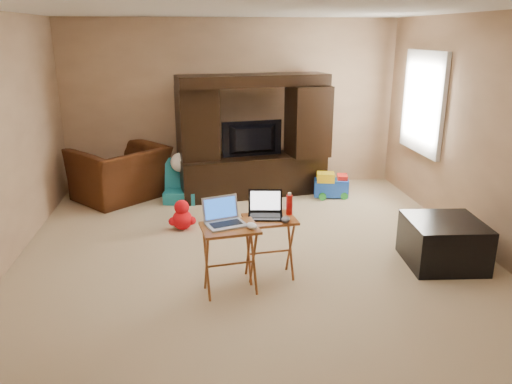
{
  "coord_description": "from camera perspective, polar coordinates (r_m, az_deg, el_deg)",
  "views": [
    {
      "loc": [
        -0.57,
        -4.81,
        2.28
      ],
      "look_at": [
        0.0,
        -0.2,
        0.8
      ],
      "focal_mm": 35.0,
      "sensor_mm": 36.0,
      "label": 1
    }
  ],
  "objects": [
    {
      "name": "floor",
      "position": [
        5.35,
        -0.27,
        -7.53
      ],
      "size": [
        5.5,
        5.5,
        0.0
      ],
      "primitive_type": "plane",
      "color": "#CFB68F",
      "rests_on": "ground"
    },
    {
      "name": "ceiling",
      "position": [
        4.84,
        -0.31,
        20.29
      ],
      "size": [
        5.5,
        5.5,
        0.0
      ],
      "primitive_type": "plane",
      "rotation": [
        3.14,
        0.0,
        0.0
      ],
      "color": "silver",
      "rests_on": "ground"
    },
    {
      "name": "wall_back",
      "position": [
        7.65,
        -2.77,
        9.95
      ],
      "size": [
        5.0,
        0.0,
        5.0
      ],
      "primitive_type": "plane",
      "rotation": [
        1.57,
        0.0,
        0.0
      ],
      "color": "tan",
      "rests_on": "ground"
    },
    {
      "name": "wall_front",
      "position": [
        2.37,
        7.7,
        -8.31
      ],
      "size": [
        5.0,
        0.0,
        5.0
      ],
      "primitive_type": "plane",
      "rotation": [
        -1.57,
        0.0,
        0.0
      ],
      "color": "tan",
      "rests_on": "ground"
    },
    {
      "name": "wall_right",
      "position": [
        5.8,
        25.21,
        5.77
      ],
      "size": [
        0.0,
        5.5,
        5.5
      ],
      "primitive_type": "plane",
      "rotation": [
        1.57,
        0.0,
        -1.57
      ],
      "color": "tan",
      "rests_on": "ground"
    },
    {
      "name": "window_pane",
      "position": [
        7.11,
        18.7,
        9.67
      ],
      "size": [
        0.0,
        1.2,
        1.2
      ],
      "primitive_type": "plane",
      "rotation": [
        1.57,
        0.0,
        -1.57
      ],
      "color": "white",
      "rests_on": "ground"
    },
    {
      "name": "window_frame",
      "position": [
        7.1,
        18.55,
        9.68
      ],
      "size": [
        0.06,
        1.14,
        1.34
      ],
      "primitive_type": "cube",
      "color": "white",
      "rests_on": "ground"
    },
    {
      "name": "entertainment_center",
      "position": [
        7.18,
        -0.3,
        6.37
      ],
      "size": [
        2.18,
        0.87,
        1.74
      ],
      "primitive_type": "cube",
      "rotation": [
        0.0,
        0.0,
        0.16
      ],
      "color": "black",
      "rests_on": "floor"
    },
    {
      "name": "television",
      "position": [
        7.14,
        -0.26,
        6.02
      ],
      "size": [
        0.89,
        0.27,
        0.51
      ],
      "primitive_type": "imported",
      "rotation": [
        0.0,
        0.0,
        3.31
      ],
      "color": "black",
      "rests_on": "entertainment_center"
    },
    {
      "name": "recliner",
      "position": [
        7.35,
        -15.24,
        2.07
      ],
      "size": [
        1.54,
        1.53,
        0.75
      ],
      "primitive_type": "imported",
      "rotation": [
        0.0,
        0.0,
        3.87
      ],
      "color": "#48240F",
      "rests_on": "floor"
    },
    {
      "name": "child_rocker",
      "position": [
        7.09,
        -8.59,
        1.27
      ],
      "size": [
        0.53,
        0.58,
        0.6
      ],
      "primitive_type": null,
      "rotation": [
        0.0,
        0.0,
        -0.17
      ],
      "color": "teal",
      "rests_on": "floor"
    },
    {
      "name": "plush_toy",
      "position": [
        6.1,
        -8.45,
        -2.57
      ],
      "size": [
        0.34,
        0.28,
        0.38
      ],
      "primitive_type": null,
      "color": "red",
      "rests_on": "floor"
    },
    {
      "name": "push_toy",
      "position": [
        7.31,
        8.59,
        0.85
      ],
      "size": [
        0.56,
        0.45,
        0.37
      ],
      "primitive_type": null,
      "rotation": [
        0.0,
        0.0,
        -0.21
      ],
      "color": "blue",
      "rests_on": "floor"
    },
    {
      "name": "ottoman",
      "position": [
        5.49,
        20.61,
        -5.41
      ],
      "size": [
        0.79,
        0.79,
        0.47
      ],
      "primitive_type": "cube",
      "rotation": [
        0.0,
        0.0,
        -0.08
      ],
      "color": "black",
      "rests_on": "floor"
    },
    {
      "name": "tray_table_left",
      "position": [
        4.57,
        -2.96,
        -7.74
      ],
      "size": [
        0.55,
        0.46,
        0.64
      ],
      "primitive_type": "cube",
      "rotation": [
        0.0,
        0.0,
        0.15
      ],
      "color": "#985024",
      "rests_on": "floor"
    },
    {
      "name": "tray_table_right",
      "position": [
        4.82,
        1.56,
        -6.43
      ],
      "size": [
        0.52,
        0.43,
        0.62
      ],
      "primitive_type": "cube",
      "rotation": [
        0.0,
        0.0,
        0.11
      ],
      "color": "#965624",
      "rests_on": "floor"
    },
    {
      "name": "laptop_left",
      "position": [
        4.42,
        -3.47,
        -2.42
      ],
      "size": [
        0.41,
        0.37,
        0.24
      ],
      "primitive_type": "cube",
      "rotation": [
        0.0,
        0.0,
        0.32
      ],
      "color": "#A6A6AA",
      "rests_on": "tray_table_left"
    },
    {
      "name": "laptop_right",
      "position": [
        4.68,
        1.08,
        -1.55
      ],
      "size": [
        0.36,
        0.31,
        0.24
      ],
      "primitive_type": "cube",
      "rotation": [
        0.0,
        0.0,
        -0.13
      ],
      "color": "black",
      "rests_on": "tray_table_right"
    },
    {
      "name": "mouse_left",
      "position": [
        4.38,
        -0.48,
        -3.89
      ],
      "size": [
        0.13,
        0.15,
        0.05
      ],
      "primitive_type": "ellipsoid",
      "rotation": [
        0.0,
        0.0,
        0.39
      ],
      "color": "white",
      "rests_on": "tray_table_left"
    },
    {
      "name": "mouse_right",
      "position": [
        4.61,
        3.42,
        -3.13
      ],
      "size": [
        0.11,
        0.14,
        0.05
      ],
      "primitive_type": "ellipsoid",
      "rotation": [
        0.0,
        0.0,
        -0.27
      ],
      "color": "#404045",
      "rests_on": "tray_table_right"
    },
    {
      "name": "water_bottle",
      "position": [
        4.78,
        3.83,
        -1.47
      ],
      "size": [
        0.06,
        0.06,
        0.19
      ],
      "primitive_type": "cylinder",
      "color": "red",
      "rests_on": "tray_table_right"
    }
  ]
}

